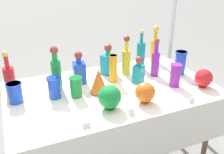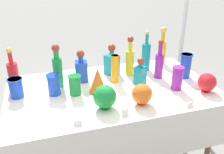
{
  "view_description": "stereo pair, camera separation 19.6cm",
  "coord_description": "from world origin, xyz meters",
  "px_view_note": "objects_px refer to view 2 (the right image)",
  "views": [
    {
      "loc": [
        -0.71,
        -1.63,
        1.68
      ],
      "look_at": [
        0.0,
        0.0,
        0.86
      ],
      "focal_mm": 40.0,
      "sensor_mm": 36.0,
      "label": 1
    },
    {
      "loc": [
        -0.53,
        -1.7,
        1.68
      ],
      "look_at": [
        0.0,
        0.0,
        0.86
      ],
      "focal_mm": 40.0,
      "sensor_mm": 36.0,
      "label": 2
    }
  ],
  "objects_px": {
    "slender_vase_5": "(75,84)",
    "canopy_pole": "(182,43)",
    "cardboard_box_behind_left": "(80,97)",
    "tall_bottle_4": "(146,56)",
    "tall_bottle_1": "(13,73)",
    "square_decanter_2": "(140,73)",
    "tall_bottle_0": "(162,49)",
    "tall_bottle_3": "(159,63)",
    "tall_bottle_2": "(130,59)",
    "round_bowl_2": "(105,97)",
    "slender_vase_3": "(186,65)",
    "square_decanter_0": "(112,62)",
    "slender_vase_4": "(16,87)",
    "tall_bottle_5": "(57,68)",
    "square_decanter_1": "(81,69)",
    "fluted_vase_0": "(98,80)",
    "round_bowl_0": "(142,94)",
    "slender_vase_0": "(54,84)",
    "slender_vase_2": "(177,77)",
    "round_bowl_1": "(207,82)",
    "slender_vase_1": "(115,68)"
  },
  "relations": [
    {
      "from": "slender_vase_5",
      "to": "canopy_pole",
      "type": "xyz_separation_m",
      "value": [
        1.29,
        0.62,
        0.03
      ]
    },
    {
      "from": "cardboard_box_behind_left",
      "to": "tall_bottle_4",
      "type": "bearing_deg",
      "value": -52.16
    },
    {
      "from": "tall_bottle_1",
      "to": "square_decanter_2",
      "type": "bearing_deg",
      "value": -13.25
    },
    {
      "from": "slender_vase_5",
      "to": "tall_bottle_0",
      "type": "bearing_deg",
      "value": 22.93
    },
    {
      "from": "tall_bottle_0",
      "to": "tall_bottle_1",
      "type": "relative_size",
      "value": 1.09
    },
    {
      "from": "tall_bottle_3",
      "to": "canopy_pole",
      "type": "xyz_separation_m",
      "value": [
        0.54,
        0.53,
        -0.02
      ]
    },
    {
      "from": "cardboard_box_behind_left",
      "to": "square_decanter_2",
      "type": "bearing_deg",
      "value": -68.94
    },
    {
      "from": "tall_bottle_2",
      "to": "tall_bottle_4",
      "type": "relative_size",
      "value": 0.95
    },
    {
      "from": "slender_vase_5",
      "to": "round_bowl_2",
      "type": "xyz_separation_m",
      "value": [
        0.16,
        -0.26,
        0.0
      ]
    },
    {
      "from": "tall_bottle_4",
      "to": "slender_vase_3",
      "type": "distance_m",
      "value": 0.36
    },
    {
      "from": "square_decanter_0",
      "to": "slender_vase_4",
      "type": "xyz_separation_m",
      "value": [
        -0.8,
        -0.2,
        -0.03
      ]
    },
    {
      "from": "tall_bottle_5",
      "to": "square_decanter_1",
      "type": "relative_size",
      "value": 1.3
    },
    {
      "from": "round_bowl_2",
      "to": "tall_bottle_0",
      "type": "bearing_deg",
      "value": 40.37
    },
    {
      "from": "tall_bottle_2",
      "to": "square_decanter_2",
      "type": "height_order",
      "value": "tall_bottle_2"
    },
    {
      "from": "tall_bottle_0",
      "to": "tall_bottle_2",
      "type": "distance_m",
      "value": 0.43
    },
    {
      "from": "tall_bottle_0",
      "to": "fluted_vase_0",
      "type": "distance_m",
      "value": 0.86
    },
    {
      "from": "tall_bottle_2",
      "to": "slender_vase_5",
      "type": "xyz_separation_m",
      "value": [
        -0.53,
        -0.23,
        -0.06
      ]
    },
    {
      "from": "slender_vase_5",
      "to": "tall_bottle_3",
      "type": "bearing_deg",
      "value": 6.88
    },
    {
      "from": "square_decanter_2",
      "to": "fluted_vase_0",
      "type": "bearing_deg",
      "value": -173.54
    },
    {
      "from": "square_decanter_0",
      "to": "round_bowl_0",
      "type": "distance_m",
      "value": 0.58
    },
    {
      "from": "slender_vase_4",
      "to": "slender_vase_0",
      "type": "bearing_deg",
      "value": -8.63
    },
    {
      "from": "slender_vase_2",
      "to": "round_bowl_2",
      "type": "xyz_separation_m",
      "value": [
        -0.62,
        -0.11,
        -0.01
      ]
    },
    {
      "from": "square_decanter_1",
      "to": "fluted_vase_0",
      "type": "height_order",
      "value": "square_decanter_1"
    },
    {
      "from": "square_decanter_0",
      "to": "round_bowl_1",
      "type": "height_order",
      "value": "square_decanter_0"
    },
    {
      "from": "square_decanter_0",
      "to": "fluted_vase_0",
      "type": "bearing_deg",
      "value": -124.03
    },
    {
      "from": "tall_bottle_3",
      "to": "slender_vase_2",
      "type": "height_order",
      "value": "tall_bottle_3"
    },
    {
      "from": "round_bowl_0",
      "to": "cardboard_box_behind_left",
      "type": "height_order",
      "value": "round_bowl_0"
    },
    {
      "from": "square_decanter_2",
      "to": "cardboard_box_behind_left",
      "type": "distance_m",
      "value": 1.22
    },
    {
      "from": "tall_bottle_2",
      "to": "slender_vase_3",
      "type": "xyz_separation_m",
      "value": [
        0.44,
        -0.19,
        -0.03
      ]
    },
    {
      "from": "square_decanter_1",
      "to": "round_bowl_2",
      "type": "distance_m",
      "value": 0.48
    },
    {
      "from": "tall_bottle_4",
      "to": "square_decanter_2",
      "type": "xyz_separation_m",
      "value": [
        -0.17,
        -0.26,
        -0.04
      ]
    },
    {
      "from": "tall_bottle_1",
      "to": "canopy_pole",
      "type": "bearing_deg",
      "value": 11.77
    },
    {
      "from": "square_decanter_1",
      "to": "slender_vase_1",
      "type": "relative_size",
      "value": 1.17
    },
    {
      "from": "tall_bottle_2",
      "to": "square_decanter_1",
      "type": "distance_m",
      "value": 0.44
    },
    {
      "from": "tall_bottle_0",
      "to": "slender_vase_4",
      "type": "xyz_separation_m",
      "value": [
        -1.35,
        -0.3,
        -0.07
      ]
    },
    {
      "from": "tall_bottle_1",
      "to": "tall_bottle_4",
      "type": "bearing_deg",
      "value": 1.44
    },
    {
      "from": "square_decanter_1",
      "to": "slender_vase_2",
      "type": "distance_m",
      "value": 0.78
    },
    {
      "from": "tall_bottle_3",
      "to": "round_bowl_1",
      "type": "distance_m",
      "value": 0.42
    },
    {
      "from": "square_decanter_2",
      "to": "slender_vase_2",
      "type": "relative_size",
      "value": 1.21
    },
    {
      "from": "square_decanter_2",
      "to": "square_decanter_1",
      "type": "bearing_deg",
      "value": 156.78
    },
    {
      "from": "tall_bottle_0",
      "to": "cardboard_box_behind_left",
      "type": "bearing_deg",
      "value": 142.48
    },
    {
      "from": "tall_bottle_3",
      "to": "round_bowl_2",
      "type": "height_order",
      "value": "tall_bottle_3"
    },
    {
      "from": "tall_bottle_0",
      "to": "slender_vase_5",
      "type": "height_order",
      "value": "tall_bottle_0"
    },
    {
      "from": "tall_bottle_2",
      "to": "slender_vase_2",
      "type": "distance_m",
      "value": 0.46
    },
    {
      "from": "round_bowl_0",
      "to": "round_bowl_2",
      "type": "distance_m",
      "value": 0.26
    },
    {
      "from": "slender_vase_0",
      "to": "tall_bottle_0",
      "type": "bearing_deg",
      "value": 17.73
    },
    {
      "from": "square_decanter_0",
      "to": "round_bowl_2",
      "type": "xyz_separation_m",
      "value": [
        -0.22,
        -0.55,
        -0.03
      ]
    },
    {
      "from": "square_decanter_0",
      "to": "canopy_pole",
      "type": "height_order",
      "value": "canopy_pole"
    },
    {
      "from": "slender_vase_5",
      "to": "tall_bottle_5",
      "type": "bearing_deg",
      "value": 120.97
    },
    {
      "from": "square_decanter_1",
      "to": "square_decanter_2",
      "type": "relative_size",
      "value": 1.2
    }
  ]
}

